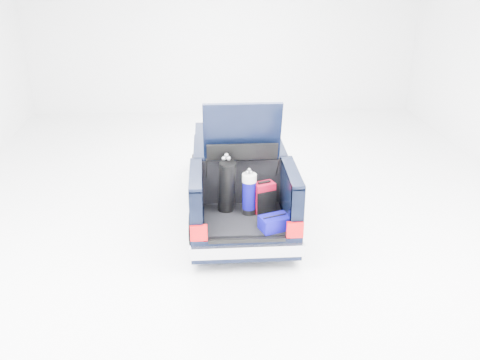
{
  "coord_description": "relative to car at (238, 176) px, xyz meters",
  "views": [
    {
      "loc": [
        -0.56,
        -8.93,
        4.57
      ],
      "look_at": [
        0.0,
        -0.5,
        0.85
      ],
      "focal_mm": 38.0,
      "sensor_mm": 36.0,
      "label": 1
    }
  ],
  "objects": [
    {
      "name": "blue_golf_bag",
      "position": [
        0.1,
        -1.43,
        0.29
      ],
      "size": [
        0.31,
        0.31,
        0.81
      ],
      "rotation": [
        0.0,
        0.0,
        0.34
      ],
      "color": "black",
      "rests_on": "car"
    },
    {
      "name": "red_suitcase",
      "position": [
        0.35,
        -1.39,
        0.19
      ],
      "size": [
        0.39,
        0.33,
        0.56
      ],
      "rotation": [
        0.0,
        0.0,
        0.37
      ],
      "color": "maroon",
      "rests_on": "car"
    },
    {
      "name": "car",
      "position": [
        0.0,
        0.0,
        0.0
      ],
      "size": [
        1.87,
        4.65,
        2.47
      ],
      "color": "black",
      "rests_on": "ground"
    },
    {
      "name": "black_golf_bag",
      "position": [
        -0.27,
        -1.32,
        0.39
      ],
      "size": [
        0.38,
        0.46,
        1.03
      ],
      "rotation": [
        0.0,
        0.0,
        0.27
      ],
      "color": "black",
      "rests_on": "car"
    },
    {
      "name": "ground",
      "position": [
        0.0,
        -0.11,
        -0.67
      ],
      "size": [
        14.0,
        14.0,
        0.0
      ],
      "primitive_type": "plane",
      "color": "white",
      "rests_on": "ground"
    },
    {
      "name": "blue_duffel",
      "position": [
        0.46,
        -2.0,
        0.04
      ],
      "size": [
        0.54,
        0.44,
        0.24
      ],
      "rotation": [
        0.0,
        0.0,
        0.34
      ],
      "color": "#080468",
      "rests_on": "car"
    }
  ]
}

